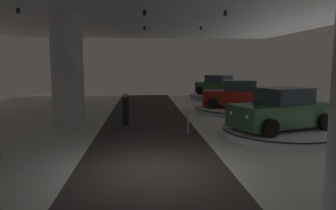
{
  "coord_description": "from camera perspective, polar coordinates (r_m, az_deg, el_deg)",
  "views": [
    {
      "loc": [
        -0.24,
        -8.44,
        2.96
      ],
      "look_at": [
        0.75,
        3.49,
        1.4
      ],
      "focal_mm": 33.17,
      "sensor_mm": 36.0,
      "label": 1
    }
  ],
  "objects": [
    {
      "name": "display_car_mid_right",
      "position": [
        13.59,
        20.05,
        -0.97
      ],
      "size": [
        4.56,
        3.29,
        1.71
      ],
      "color": "#2D5638",
      "rests_on": "display_platform_mid_right"
    },
    {
      "name": "ground",
      "position": [
        8.96,
        -2.98,
        -12.05
      ],
      "size": [
        24.0,
        44.0,
        0.06
      ],
      "color": "silver"
    },
    {
      "name": "display_car_deep_right",
      "position": [
        27.31,
        9.46,
        3.46
      ],
      "size": [
        4.05,
        4.39,
        1.71
      ],
      "color": "#2D5638",
      "rests_on": "display_platform_deep_right"
    },
    {
      "name": "display_platform_far_right",
      "position": [
        20.09,
        12.44,
        -0.77
      ],
      "size": [
        5.21,
        5.21,
        0.29
      ],
      "color": "silver",
      "rests_on": "ground"
    },
    {
      "name": "column_left",
      "position": [
        16.37,
        -18.03,
        6.32
      ],
      "size": [
        1.58,
        1.58,
        5.5
      ],
      "color": "silver",
      "rests_on": "ground"
    },
    {
      "name": "display_platform_mid_right",
      "position": [
        13.72,
        19.79,
        -4.73
      ],
      "size": [
        4.67,
        4.67,
        0.32
      ],
      "color": "silver",
      "rests_on": "ground"
    },
    {
      "name": "display_car_far_right",
      "position": [
        19.99,
        12.6,
        1.76
      ],
      "size": [
        4.52,
        3.03,
        1.71
      ],
      "color": "maroon",
      "rests_on": "display_platform_far_right"
    },
    {
      "name": "visitor_walking_near",
      "position": [
        15.37,
        -7.8,
        -0.33
      ],
      "size": [
        0.32,
        0.32,
        1.59
      ],
      "color": "black",
      "rests_on": "ground"
    },
    {
      "name": "stanchion_a",
      "position": [
        13.1,
        3.71,
        -3.99
      ],
      "size": [
        0.28,
        0.28,
        1.01
      ],
      "color": "#333338",
      "rests_on": "ground"
    },
    {
      "name": "display_platform_deep_right",
      "position": [
        27.37,
        9.48,
        1.52
      ],
      "size": [
        5.26,
        5.26,
        0.36
      ],
      "color": "#B7B7BC",
      "rests_on": "ground"
    }
  ]
}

